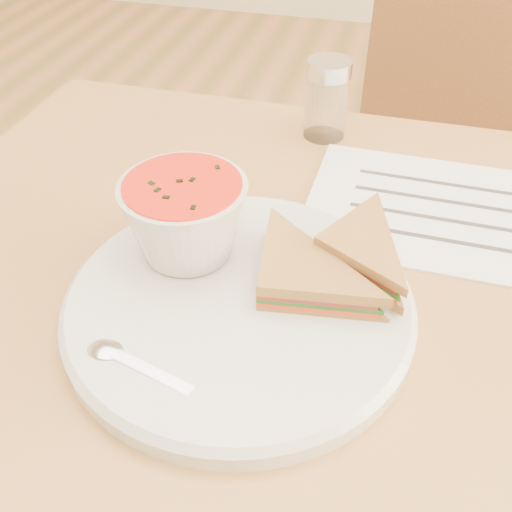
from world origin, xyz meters
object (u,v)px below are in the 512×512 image
(soup_bowl, at_px, (186,222))
(condiment_shaker, at_px, (327,99))
(plate, at_px, (239,305))
(chair_far, at_px, (436,211))
(dining_table, at_px, (338,492))

(soup_bowl, distance_m, condiment_shaker, 0.30)
(plate, relative_size, soup_bowl, 2.68)
(chair_far, bearing_deg, plate, 82.56)
(plate, height_order, soup_bowl, soup_bowl)
(dining_table, distance_m, soup_bowl, 0.46)
(plate, relative_size, condiment_shaker, 3.06)
(chair_far, xyz_separation_m, condiment_shaker, (-0.19, -0.24, 0.30))
(dining_table, distance_m, chair_far, 0.54)
(chair_far, bearing_deg, soup_bowl, 75.51)
(chair_far, distance_m, condiment_shaker, 0.43)
(dining_table, bearing_deg, condiment_shaker, 109.29)
(plate, xyz_separation_m, soup_bowl, (-0.06, 0.04, 0.05))
(dining_table, height_order, condiment_shaker, condiment_shaker)
(dining_table, xyz_separation_m, chair_far, (0.09, 0.51, 0.12))
(condiment_shaker, bearing_deg, plate, -92.99)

